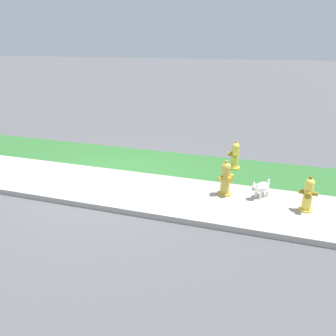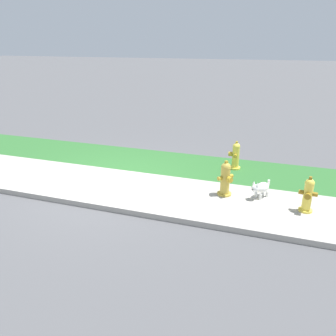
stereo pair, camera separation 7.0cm
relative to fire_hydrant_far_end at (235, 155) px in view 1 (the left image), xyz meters
name	(u,v)px [view 1 (the left image)]	position (x,y,z in m)	size (l,w,h in m)	color
ground_plane	(107,186)	(-2.73, -2.07, -0.37)	(120.00, 120.00, 0.00)	#515154
sidewalk_pavement	(107,185)	(-2.73, -2.07, -0.36)	(18.00, 1.99, 0.01)	#ADA89E
grass_verge	(139,159)	(-2.73, -0.14, -0.36)	(18.00, 1.87, 0.01)	#2D662D
street_curb	(83,203)	(-2.73, -3.15, -0.31)	(18.00, 0.16, 0.12)	#ADA89E
fire_hydrant_far_end	(235,155)	(0.00, 0.00, 0.00)	(0.34, 0.37, 0.76)	yellow
fire_hydrant_across_street	(308,195)	(1.68, -1.96, 0.00)	(0.36, 0.33, 0.76)	yellow
fire_hydrant_by_grass_verge	(226,179)	(0.00, -1.71, 0.02)	(0.35, 0.35, 0.81)	gold
small_white_dog	(261,188)	(0.76, -1.62, -0.13)	(0.42, 0.48, 0.43)	white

